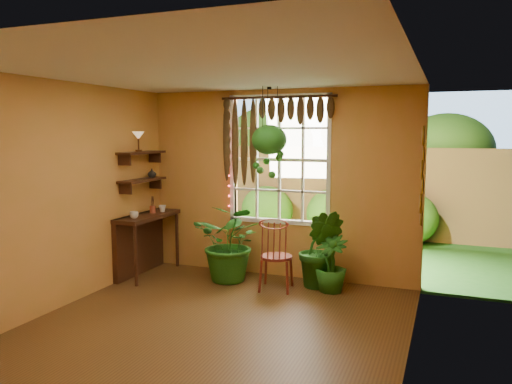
% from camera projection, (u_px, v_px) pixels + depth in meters
% --- Properties ---
extents(floor, '(4.50, 4.50, 0.00)m').
position_uv_depth(floor, '(210.00, 332.00, 5.26)').
color(floor, '#553818').
rests_on(floor, ground).
extents(ceiling, '(4.50, 4.50, 0.00)m').
position_uv_depth(ceiling, '(206.00, 71.00, 4.94)').
color(ceiling, silver).
rests_on(ceiling, wall_back).
extents(wall_back, '(4.00, 0.00, 4.00)m').
position_uv_depth(wall_back, '(279.00, 184.00, 7.18)').
color(wall_back, '#C98444').
rests_on(wall_back, floor).
extents(wall_left, '(0.00, 4.50, 4.50)m').
position_uv_depth(wall_left, '(55.00, 196.00, 5.83)').
color(wall_left, '#C98444').
rests_on(wall_left, floor).
extents(wall_right, '(0.00, 4.50, 4.50)m').
position_uv_depth(wall_right, '(412.00, 217.00, 4.38)').
color(wall_right, '#C98444').
rests_on(wall_right, floor).
extents(window, '(1.52, 0.10, 1.86)m').
position_uv_depth(window, '(280.00, 160.00, 7.17)').
color(window, white).
rests_on(window, wall_back).
extents(valance_vine, '(1.70, 0.12, 1.10)m').
position_uv_depth(valance_vine, '(271.00, 119.00, 7.02)').
color(valance_vine, '#3D1F10').
rests_on(valance_vine, window).
extents(string_lights, '(0.03, 0.03, 1.54)m').
position_uv_depth(string_lights, '(229.00, 156.00, 7.36)').
color(string_lights, '#FF2633').
rests_on(string_lights, window).
extents(wall_plates, '(0.04, 0.32, 1.10)m').
position_uv_depth(wall_plates, '(422.00, 177.00, 6.02)').
color(wall_plates, '#FAE6CC').
rests_on(wall_plates, wall_right).
extents(counter_ledge, '(0.40, 1.20, 0.90)m').
position_uv_depth(counter_ledge, '(142.00, 237.00, 7.37)').
color(counter_ledge, '#3D1F10').
rests_on(counter_ledge, floor).
extents(shelf_lower, '(0.25, 0.90, 0.04)m').
position_uv_depth(shelf_lower, '(142.00, 180.00, 7.25)').
color(shelf_lower, '#3D1F10').
rests_on(shelf_lower, wall_left).
extents(shelf_upper, '(0.25, 0.90, 0.04)m').
position_uv_depth(shelf_upper, '(142.00, 153.00, 7.21)').
color(shelf_upper, '#3D1F10').
rests_on(shelf_upper, wall_left).
extents(backyard, '(14.00, 10.00, 12.00)m').
position_uv_depth(backyard, '(354.00, 168.00, 11.38)').
color(backyard, '#1E5A19').
rests_on(backyard, ground).
extents(windsor_chair, '(0.48, 0.51, 1.13)m').
position_uv_depth(windsor_chair, '(276.00, 266.00, 6.62)').
color(windsor_chair, maroon).
rests_on(windsor_chair, floor).
extents(potted_plant_left, '(1.00, 0.86, 1.11)m').
position_uv_depth(potted_plant_left, '(231.00, 242.00, 7.00)').
color(potted_plant_left, '#164813').
rests_on(potted_plant_left, floor).
extents(potted_plant_mid, '(0.60, 0.49, 1.07)m').
position_uv_depth(potted_plant_mid, '(321.00, 249.00, 6.70)').
color(potted_plant_mid, '#164813').
rests_on(potted_plant_mid, floor).
extents(potted_plant_right, '(0.49, 0.49, 0.75)m').
position_uv_depth(potted_plant_right, '(331.00, 264.00, 6.55)').
color(potted_plant_right, '#164813').
rests_on(potted_plant_right, floor).
extents(hanging_basket, '(0.48, 0.48, 1.24)m').
position_uv_depth(hanging_basket, '(269.00, 142.00, 6.75)').
color(hanging_basket, black).
rests_on(hanging_basket, ceiling).
extents(cup_a, '(0.13, 0.13, 0.10)m').
position_uv_depth(cup_a, '(134.00, 215.00, 6.94)').
color(cup_a, silver).
rests_on(cup_a, counter_ledge).
extents(cup_b, '(0.12, 0.12, 0.10)m').
position_uv_depth(cup_b, '(162.00, 209.00, 7.50)').
color(cup_b, beige).
rests_on(cup_b, counter_ledge).
extents(brush_jar, '(0.09, 0.09, 0.32)m').
position_uv_depth(brush_jar, '(153.00, 205.00, 7.40)').
color(brush_jar, '#96402B').
rests_on(brush_jar, counter_ledge).
extents(shelf_vase, '(0.17, 0.17, 0.13)m').
position_uv_depth(shelf_vase, '(152.00, 173.00, 7.47)').
color(shelf_vase, '#B2AD99').
rests_on(shelf_vase, shelf_lower).
extents(tiffany_lamp, '(0.17, 0.17, 0.29)m').
position_uv_depth(tiffany_lamp, '(138.00, 137.00, 7.09)').
color(tiffany_lamp, '#573019').
rests_on(tiffany_lamp, shelf_upper).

